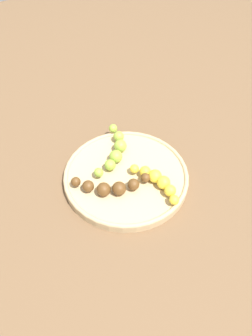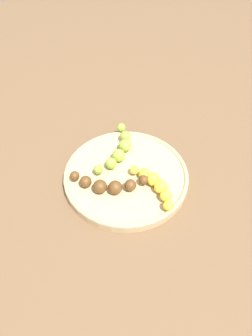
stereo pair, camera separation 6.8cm
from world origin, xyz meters
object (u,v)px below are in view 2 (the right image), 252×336
Objects in this scene: banana_overripe at (108,184)px; banana_green at (119,149)px; fruit_bowl at (126,176)px; banana_yellow at (155,184)px.

banana_overripe is 1.17× the size of banana_green.
banana_overripe is (-0.05, -0.03, 0.02)m from fruit_bowl.
banana_green is (0.06, 0.09, 0.00)m from banana_overripe.
banana_green reaches higher than fruit_bowl.
banana_overripe reaches higher than fruit_bowl.
banana_yellow is at bearing -56.45° from fruit_bowl.
fruit_bowl is at bearing 111.38° from banana_yellow.
fruit_bowl is at bearing -56.30° from banana_green.
banana_overripe is 0.10m from banana_yellow.
banana_overripe is 0.11m from banana_green.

